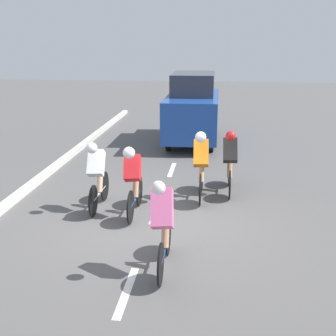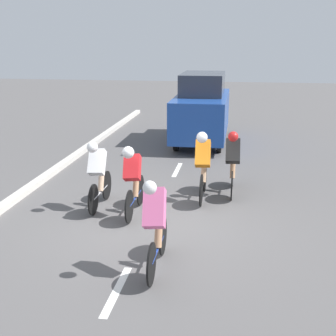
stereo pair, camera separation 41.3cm
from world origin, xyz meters
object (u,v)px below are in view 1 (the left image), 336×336
object	(u,v)px
cyclist_pink	(163,222)
cyclist_white	(97,173)
cyclist_red	(133,178)
support_car	(193,109)
cyclist_orange	(201,163)
cyclist_black	(230,159)

from	to	relation	value
cyclist_pink	cyclist_white	xyz separation A→B (m)	(1.68, -2.53, -0.01)
cyclist_pink	cyclist_red	distance (m)	2.42
cyclist_pink	support_car	world-z (taller)	support_car
cyclist_white	cyclist_red	distance (m)	0.86
cyclist_orange	cyclist_black	world-z (taller)	cyclist_orange
cyclist_pink	cyclist_red	xyz separation A→B (m)	(0.87, -2.26, -0.01)
cyclist_pink	cyclist_black	distance (m)	4.04
cyclist_pink	support_car	distance (m)	9.32
cyclist_orange	support_car	xyz separation A→B (m)	(0.53, -5.90, 0.32)
cyclist_orange	cyclist_red	world-z (taller)	cyclist_orange
cyclist_white	support_car	bearing A→B (deg)	-103.15
cyclist_orange	cyclist_black	xyz separation A→B (m)	(-0.64, -0.49, -0.03)
cyclist_white	cyclist_orange	xyz separation A→B (m)	(-2.12, -0.88, 0.05)
support_car	cyclist_pink	bearing A→B (deg)	90.60
cyclist_pink	cyclist_red	size ratio (longest dim) A/B	0.99
cyclist_pink	cyclist_white	distance (m)	3.04
cyclist_white	support_car	world-z (taller)	support_car
cyclist_white	cyclist_black	world-z (taller)	cyclist_black
support_car	cyclist_black	bearing A→B (deg)	102.21
cyclist_pink	cyclist_orange	size ratio (longest dim) A/B	0.98
cyclist_black	cyclist_orange	bearing A→B (deg)	37.35
cyclist_pink	cyclist_black	bearing A→B (deg)	-105.42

